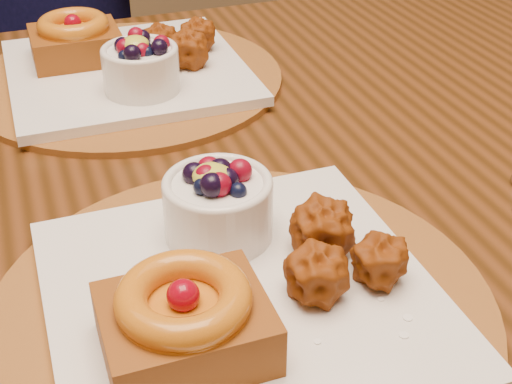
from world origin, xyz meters
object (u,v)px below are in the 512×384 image
Objects in this scene: dining_table at (176,231)px; chair_far at (38,68)px; place_setting_far at (125,65)px; place_setting_near at (237,283)px.

dining_table is 1.75× the size of chair_far.
place_setting_far is at bearing 90.67° from dining_table.
place_setting_far is 0.42× the size of chair_far.
place_setting_near is at bearing -96.96° from chair_far.
dining_table is 4.21× the size of place_setting_far.
chair_far reaches higher than dining_table.
place_setting_far is at bearing 89.98° from place_setting_near.
chair_far is at bearing 96.84° from place_setting_far.
place_setting_near is 1.16m from chair_far.
dining_table is 0.24m from place_setting_near.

